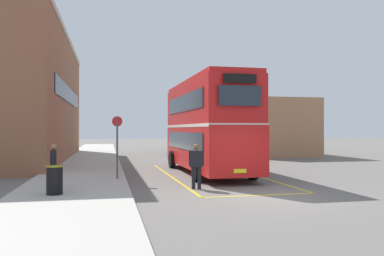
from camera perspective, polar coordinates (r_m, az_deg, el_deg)
The scene contains 11 objects.
ground_plane at distance 27.22m, azimuth -1.06°, elevation -4.99°, with size 135.60×135.60×0.00m, color #66605B.
sidewalk_left at distance 29.11m, azimuth -14.70°, elevation -4.53°, with size 4.00×57.60×0.14m, color #B2ADA3.
brick_building_left at distance 30.67m, azimuth -22.85°, elevation 4.07°, with size 5.70×21.35×9.08m.
depot_building_right at distance 39.27m, azimuth 8.42°, elevation 0.02°, with size 6.29×17.11×4.84m.
double_decker_bus at distance 20.08m, azimuth 2.21°, elevation 0.49°, with size 2.96×9.94×4.75m.
single_deck_bus at distance 36.20m, azimuth -0.35°, elevation -1.20°, with size 3.01×9.48×3.02m.
pedestrian_boarding at distance 14.80m, azimuth 0.65°, elevation -5.15°, with size 0.56×0.33×1.71m.
pedestrian_waiting_near at distance 14.93m, azimuth -19.70°, elevation -4.84°, with size 0.27×0.54×1.61m.
litter_bin at distance 13.56m, azimuth -19.54°, elevation -7.21°, with size 0.55×0.55×0.94m.
bus_stop_sign at distance 16.99m, azimuth -10.94°, elevation -1.92°, with size 0.44×0.11×2.70m.
bay_marking_yellow at distance 18.40m, azimuth 3.73°, elevation -7.27°, with size 4.38×11.96×0.01m.
Camera 1 is at (-5.28, -12.20, 2.27)m, focal length 36.30 mm.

